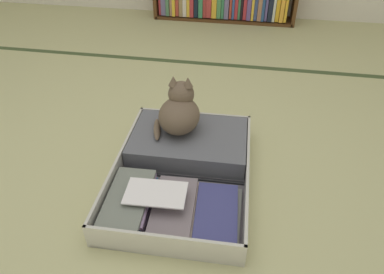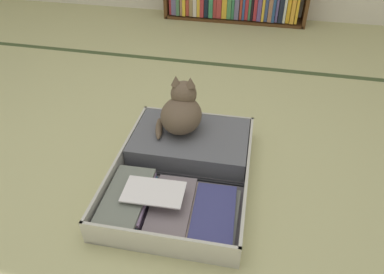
% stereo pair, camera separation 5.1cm
% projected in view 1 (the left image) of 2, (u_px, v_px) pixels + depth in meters
% --- Properties ---
extents(ground_plane, '(10.00, 10.00, 0.00)m').
position_uv_depth(ground_plane, '(147.00, 189.00, 1.51)').
color(ground_plane, tan).
extents(tatami_border, '(4.80, 0.05, 0.00)m').
position_uv_depth(tatami_border, '(196.00, 63.00, 2.52)').
color(tatami_border, '#3B4828').
rests_on(tatami_border, ground_plane).
extents(open_suitcase, '(0.59, 0.80, 0.11)m').
position_uv_depth(open_suitcase, '(183.00, 163.00, 1.58)').
color(open_suitcase, '#BCB5AD').
rests_on(open_suitcase, ground_plane).
extents(black_cat, '(0.23, 0.24, 0.26)m').
position_uv_depth(black_cat, '(179.00, 111.00, 1.62)').
color(black_cat, brown).
rests_on(black_cat, open_suitcase).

